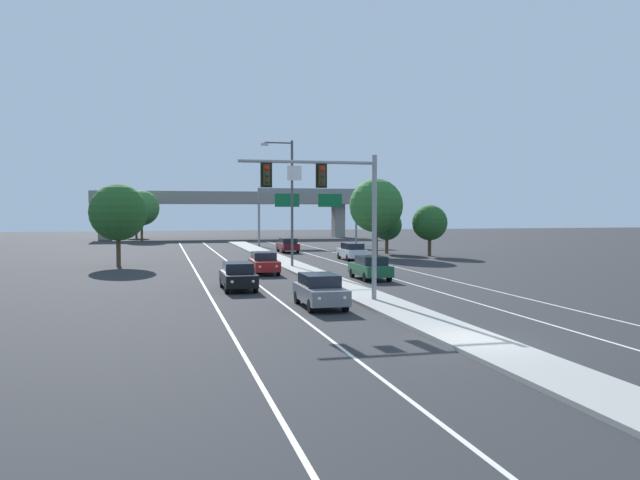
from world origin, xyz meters
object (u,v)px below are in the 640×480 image
(street_lamp_median, at_px, (289,195))
(car_receding_darkred, at_px, (288,245))
(car_receding_green, at_px, (370,267))
(tree_far_left_a, at_px, (136,219))
(overhead_signal_mast, at_px, (332,196))
(tree_far_left_b, at_px, (142,208))
(car_oncoming_black, at_px, (238,276))
(tree_far_right_c, at_px, (376,206))
(car_oncoming_grey, at_px, (320,290))
(car_oncoming_red, at_px, (264,263))
(tree_far_right_b, at_px, (387,225))
(highway_sign_gantry, at_px, (308,198))
(tree_far_right_a, at_px, (430,223))
(tree_far_left_c, at_px, (118,212))
(car_receding_white, at_px, (352,251))

(street_lamp_median, xyz_separation_m, car_receding_darkred, (3.47, 18.72, -4.97))
(car_receding_green, relative_size, car_receding_darkred, 1.00)
(tree_far_left_a, bearing_deg, overhead_signal_mast, -81.50)
(car_receding_green, relative_size, tree_far_left_b, 0.59)
(street_lamp_median, xyz_separation_m, car_receding_green, (3.53, -10.01, -4.97))
(tree_far_left_a, bearing_deg, car_oncoming_black, -83.69)
(tree_far_left_b, distance_m, tree_far_right_c, 45.66)
(street_lamp_median, xyz_separation_m, car_oncoming_grey, (-2.69, -21.32, -4.97))
(overhead_signal_mast, relative_size, tree_far_left_a, 1.47)
(car_oncoming_red, relative_size, tree_far_right_b, 0.97)
(tree_far_left_a, relative_size, tree_far_left_b, 0.65)
(overhead_signal_mast, xyz_separation_m, car_oncoming_black, (-3.87, 6.62, -4.50))
(highway_sign_gantry, height_order, tree_far_right_b, highway_sign_gantry)
(car_oncoming_red, bearing_deg, car_receding_green, -41.05)
(car_oncoming_grey, height_order, tree_far_right_a, tree_far_right_a)
(tree_far_left_a, distance_m, tree_far_left_c, 55.94)
(car_oncoming_grey, distance_m, car_receding_darkred, 40.51)
(car_receding_darkred, bearing_deg, car_receding_white, -72.96)
(car_oncoming_black, xyz_separation_m, car_receding_white, (12.86, 20.20, 0.00))
(car_oncoming_red, height_order, tree_far_right_c, tree_far_right_c)
(highway_sign_gantry, relative_size, tree_far_left_a, 2.71)
(street_lamp_median, relative_size, car_receding_white, 2.24)
(overhead_signal_mast, xyz_separation_m, highway_sign_gantry, (10.54, 51.94, 0.85))
(tree_far_right_c, bearing_deg, car_oncoming_red, -131.88)
(tree_far_left_b, bearing_deg, overhead_signal_mast, -81.11)
(car_receding_darkred, distance_m, highway_sign_gantry, 15.03)
(car_receding_white, height_order, highway_sign_gantry, highway_sign_gantry)
(car_receding_green, bearing_deg, car_receding_white, 77.61)
(car_receding_white, relative_size, tree_far_left_c, 0.66)
(tree_far_left_c, height_order, tree_far_right_c, tree_far_right_c)
(car_oncoming_grey, height_order, car_receding_white, same)
(car_receding_darkred, xyz_separation_m, tree_far_right_c, (7.45, -7.98, 4.25))
(car_oncoming_red, bearing_deg, overhead_signal_mast, -86.47)
(car_oncoming_black, bearing_deg, tree_far_left_b, 96.37)
(overhead_signal_mast, relative_size, car_receding_white, 1.61)
(car_receding_green, relative_size, car_receding_white, 1.00)
(car_oncoming_red, height_order, car_receding_darkred, same)
(tree_far_left_a, xyz_separation_m, tree_far_left_c, (0.51, -55.93, 1.24))
(car_oncoming_black, bearing_deg, tree_far_left_a, 96.31)
(overhead_signal_mast, distance_m, street_lamp_median, 20.29)
(tree_far_left_a, height_order, tree_far_left_b, tree_far_left_b)
(tree_far_right_b, bearing_deg, tree_far_left_c, -160.21)
(overhead_signal_mast, bearing_deg, tree_far_right_c, 67.65)
(car_oncoming_red, xyz_separation_m, tree_far_left_b, (-9.98, 54.31, 4.14))
(street_lamp_median, xyz_separation_m, car_oncoming_black, (-5.68, -13.58, -4.97))
(car_receding_green, distance_m, tree_far_right_a, 23.74)
(tree_far_right_a, bearing_deg, tree_far_left_b, 126.01)
(street_lamp_median, distance_m, tree_far_left_c, 14.34)
(car_oncoming_grey, distance_m, tree_far_right_a, 36.58)
(car_oncoming_grey, distance_m, highway_sign_gantry, 54.54)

